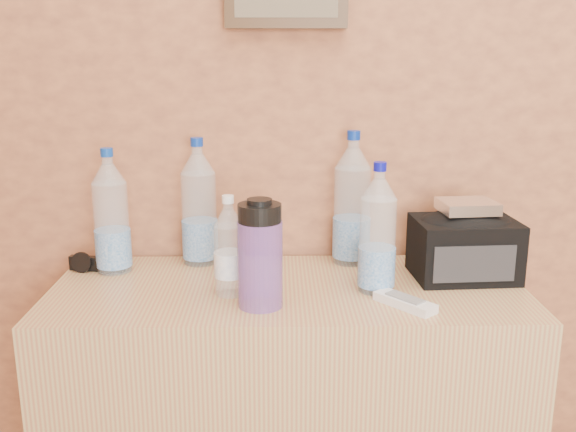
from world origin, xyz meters
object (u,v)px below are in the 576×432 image
object	(u,v)px
sunglasses	(97,264)
pet_large_d	(378,235)
pet_large_c	(352,205)
toiletry_bag	(464,245)
nalgene_bottle	(260,254)
foil_packet	(467,206)
ac_remote	(405,302)
pet_small	(229,251)
pet_large_a	(111,218)
dresser	(288,417)
pet_large_b	(199,209)

from	to	relation	value
sunglasses	pet_large_d	bearing A→B (deg)	-1.49
pet_large_c	toiletry_bag	distance (m)	0.29
pet_large_d	nalgene_bottle	world-z (taller)	pet_large_d
pet_large_c	foil_packet	world-z (taller)	pet_large_c
pet_large_d	sunglasses	world-z (taller)	pet_large_d
pet_large_d	ac_remote	bearing A→B (deg)	-63.78
nalgene_bottle	ac_remote	xyz separation A→B (m)	(0.31, -0.01, -0.11)
pet_large_c	pet_large_d	distance (m)	0.21
pet_large_c	nalgene_bottle	world-z (taller)	pet_large_c
pet_large_c	pet_small	size ratio (longest dim) A/B	1.50
pet_large_a	sunglasses	xyz separation A→B (m)	(-0.04, -0.00, -0.12)
dresser	toiletry_bag	bearing A→B (deg)	7.73
pet_large_b	nalgene_bottle	size ratio (longest dim) A/B	1.38
pet_large_a	pet_large_b	world-z (taller)	pet_large_b
pet_large_a	nalgene_bottle	distance (m)	0.44
pet_large_c	pet_small	world-z (taller)	pet_large_c
pet_large_a	nalgene_bottle	bearing A→B (deg)	-32.16
dresser	pet_large_b	bearing A→B (deg)	141.07
foil_packet	nalgene_bottle	bearing A→B (deg)	-160.00
dresser	pet_large_b	size ratio (longest dim) A/B	3.39
nalgene_bottle	toiletry_bag	bearing A→B (deg)	19.72
pet_large_d	toiletry_bag	bearing A→B (deg)	21.29
pet_small	toiletry_bag	size ratio (longest dim) A/B	0.95
pet_large_b	ac_remote	distance (m)	0.58
pet_large_a	foil_packet	xyz separation A→B (m)	(0.86, -0.06, 0.04)
pet_large_c	nalgene_bottle	size ratio (longest dim) A/B	1.45
pet_large_d	toiletry_bag	distance (m)	0.25
pet_small	nalgene_bottle	distance (m)	0.10
nalgene_bottle	ac_remote	distance (m)	0.33
sunglasses	toiletry_bag	world-z (taller)	toiletry_bag
dresser	foil_packet	size ratio (longest dim) A/B	8.60
pet_large_c	pet_large_a	bearing A→B (deg)	-174.13
pet_large_a	pet_small	bearing A→B (deg)	-28.20
pet_large_c	sunglasses	size ratio (longest dim) A/B	2.42
pet_large_c	pet_small	xyz separation A→B (m)	(-0.30, -0.22, -0.05)
dresser	ac_remote	bearing A→B (deg)	-27.02
pet_large_c	toiletry_bag	size ratio (longest dim) A/B	1.43
pet_large_b	foil_packet	xyz separation A→B (m)	(0.65, -0.12, 0.03)
pet_small	foil_packet	bearing A→B (deg)	10.69
pet_large_c	nalgene_bottle	xyz separation A→B (m)	(-0.23, -0.29, -0.03)
sunglasses	nalgene_bottle	bearing A→B (deg)	-18.65
pet_large_d	sunglasses	xyz separation A→B (m)	(-0.68, 0.15, -0.11)
ac_remote	nalgene_bottle	bearing A→B (deg)	-132.42
pet_small	toiletry_bag	bearing A→B (deg)	10.38
sunglasses	foil_packet	xyz separation A→B (m)	(0.90, -0.05, 0.16)
pet_large_a	pet_large_c	bearing A→B (deg)	5.87
dresser	pet_large_c	distance (m)	0.55
sunglasses	pet_small	bearing A→B (deg)	-14.35
pet_small	sunglasses	world-z (taller)	pet_small
dresser	pet_large_d	distance (m)	0.52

